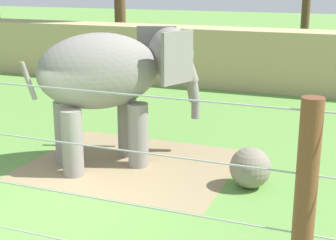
# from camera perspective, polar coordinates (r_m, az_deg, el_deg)

# --- Properties ---
(ground_plane) EXTENTS (120.00, 120.00, 0.00)m
(ground_plane) POSITION_cam_1_polar(r_m,az_deg,el_deg) (10.62, -11.91, -9.44)
(ground_plane) COLOR #609342
(dirt_patch) EXTENTS (4.94, 4.09, 0.01)m
(dirt_patch) POSITION_cam_1_polar(r_m,az_deg,el_deg) (12.61, -4.03, -4.97)
(dirt_patch) COLOR #937F5B
(dirt_patch) RESTS_ON ground
(embankment_wall) EXTENTS (36.00, 1.80, 2.43)m
(embankment_wall) POSITION_cam_1_polar(r_m,az_deg,el_deg) (21.58, 6.49, 7.02)
(embankment_wall) COLOR tan
(embankment_wall) RESTS_ON ground
(elephant) EXTENTS (3.76, 3.66, 3.30)m
(elephant) POSITION_cam_1_polar(r_m,az_deg,el_deg) (12.19, -6.19, 4.90)
(elephant) COLOR gray
(elephant) RESTS_ON ground
(enrichment_ball) EXTENTS (0.91, 0.91, 0.91)m
(enrichment_ball) POSITION_cam_1_polar(r_m,az_deg,el_deg) (11.25, 9.24, -5.32)
(enrichment_ball) COLOR gray
(enrichment_ball) RESTS_ON ground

